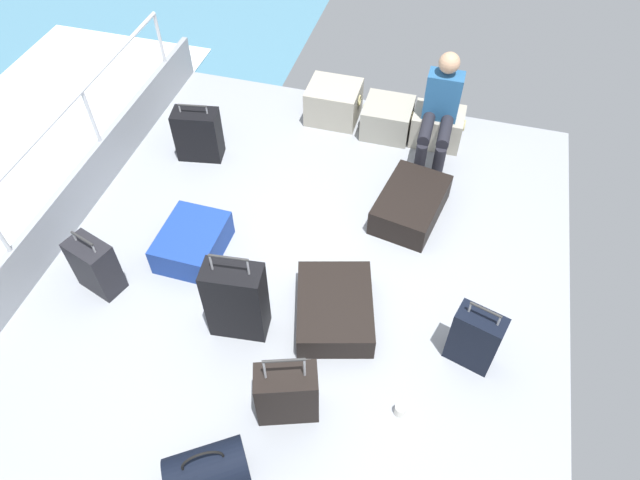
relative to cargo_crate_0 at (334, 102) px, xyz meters
The scene contains 17 objects.
ground_plane 2.23m from the cargo_crate_0, 82.23° to the right, with size 4.40×5.20×0.06m, color gray.
gunwale_port 2.89m from the cargo_crate_0, 130.39° to the right, with size 0.06×5.20×0.45m, color gray.
railing_port 2.94m from the cargo_crate_0, 130.39° to the right, with size 0.04×4.20×1.02m.
cargo_crate_0 is the anchor object (origin of this frame).
cargo_crate_1 0.61m from the cargo_crate_0, ahead, with size 0.53×0.48×0.34m.
cargo_crate_2 1.14m from the cargo_crate_0, ahead, with size 0.55×0.40×0.35m.
passenger_seated 1.21m from the cargo_crate_0, 13.46° to the right, with size 0.34×0.66×1.05m.
suitcase_0 3.01m from the cargo_crate_0, 115.25° to the right, with size 0.41×0.32×0.60m.
suitcase_1 3.41m from the cargo_crate_0, 80.77° to the right, with size 0.47×0.35×0.72m.
suitcase_2 2.30m from the cargo_crate_0, 107.51° to the right, with size 0.51×0.65×0.27m.
suitcase_3 2.60m from the cargo_crate_0, 75.15° to the right, with size 0.77×0.90×0.23m.
suitcase_4 2.81m from the cargo_crate_0, 90.52° to the right, with size 0.46×0.28×0.88m.
suitcase_5 1.63m from the cargo_crate_0, 49.58° to the right, with size 0.66×0.87×0.27m.
suitcase_6 3.13m from the cargo_crate_0, 56.21° to the right, with size 0.39×0.28×0.66m.
suitcase_7 1.50m from the cargo_crate_0, 139.53° to the right, with size 0.47×0.31×0.62m.
duffel_bag 3.98m from the cargo_crate_0, 87.15° to the right, with size 0.60×0.55×0.46m.
paper_cup 3.45m from the cargo_crate_0, 67.47° to the right, with size 0.08×0.08×0.10m, color white.
Camera 1 is at (0.93, -2.79, 3.91)m, focal length 32.16 mm.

